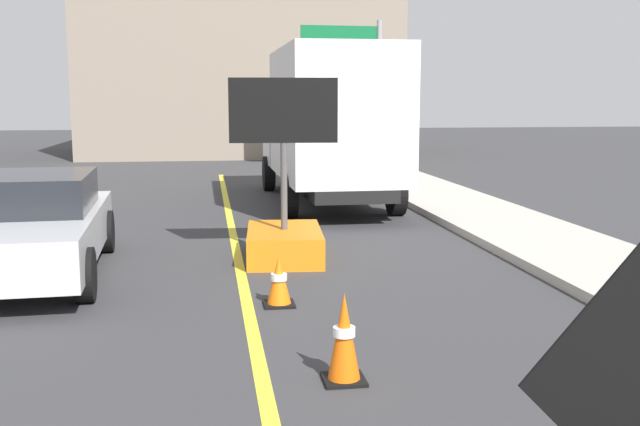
% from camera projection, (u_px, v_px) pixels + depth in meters
% --- Properties ---
extents(lane_center_stripe, '(0.14, 36.00, 0.01)m').
position_uv_depth(lane_center_stripe, '(266.00, 400.00, 5.94)').
color(lane_center_stripe, yellow).
rests_on(lane_center_stripe, ground).
extents(arrow_board_trailer, '(1.60, 1.88, 2.70)m').
position_uv_depth(arrow_board_trailer, '(284.00, 227.00, 11.14)').
color(arrow_board_trailer, orange).
rests_on(arrow_board_trailer, ground).
extents(box_truck, '(2.54, 7.24, 3.46)m').
position_uv_depth(box_truck, '(328.00, 123.00, 16.78)').
color(box_truck, black).
rests_on(box_truck, ground).
extents(pickup_car, '(2.10, 4.56, 1.38)m').
position_uv_depth(pickup_car, '(30.00, 226.00, 10.03)').
color(pickup_car, silver).
rests_on(pickup_car, ground).
extents(highway_guide_sign, '(2.79, 0.25, 5.00)m').
position_uv_depth(highway_guide_sign, '(357.00, 68.00, 24.96)').
color(highway_guide_sign, gray).
rests_on(highway_guide_sign, ground).
extents(far_building_block, '(12.97, 9.08, 6.72)m').
position_uv_depth(far_building_block, '(238.00, 77.00, 32.94)').
color(far_building_block, gray).
rests_on(far_building_block, ground).
extents(traffic_cone_mid_lane, '(0.36, 0.36, 0.78)m').
position_uv_depth(traffic_cone_mid_lane, '(344.00, 338.00, 6.29)').
color(traffic_cone_mid_lane, black).
rests_on(traffic_cone_mid_lane, ground).
extents(traffic_cone_far_lane, '(0.36, 0.36, 0.60)m').
position_uv_depth(traffic_cone_far_lane, '(279.00, 281.00, 8.63)').
color(traffic_cone_far_lane, black).
rests_on(traffic_cone_far_lane, ground).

